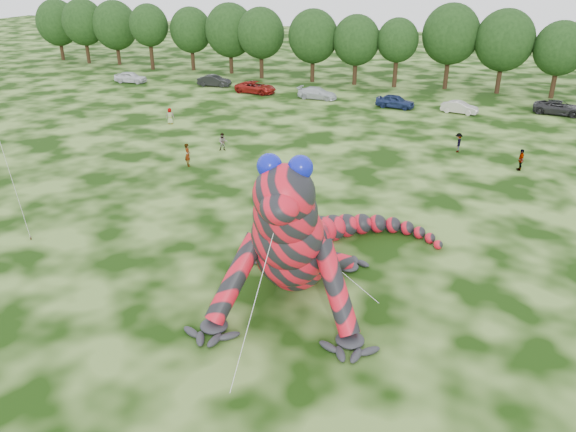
{
  "coord_description": "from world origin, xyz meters",
  "views": [
    {
      "loc": [
        14.42,
        -16.66,
        15.38
      ],
      "look_at": [
        5.6,
        6.42,
        4.0
      ],
      "focal_mm": 35.0,
      "sensor_mm": 36.0,
      "label": 1
    }
  ],
  "objects_px": {
    "spectator_5": "(294,198)",
    "spectator_2": "(458,143)",
    "tree_8": "(356,50)",
    "tree_12": "(558,60)",
    "car_4": "(395,101)",
    "car_6": "(559,108)",
    "tree_3": "(150,37)",
    "car_5": "(460,107)",
    "inflatable_gecko": "(299,207)",
    "spectator_4": "(170,116)",
    "tree_10": "(449,47)",
    "car_3": "(317,93)",
    "tree_5": "(230,39)",
    "spectator_0": "(188,155)",
    "car_0": "(130,77)",
    "spectator_3": "(521,160)",
    "tree_0": "(59,30)",
    "tree_11": "(503,52)",
    "tree_1": "(85,31)",
    "tree_2": "(116,33)",
    "car_2": "(256,87)",
    "tree_4": "(191,39)",
    "spectator_1": "(223,142)",
    "tree_7": "(313,46)",
    "tree_9": "(397,53)",
    "tree_6": "(261,43)"
  },
  "relations": [
    {
      "from": "tree_0",
      "to": "tree_4",
      "type": "distance_m",
      "value": 24.92
    },
    {
      "from": "tree_11",
      "to": "inflatable_gecko",
      "type": "bearing_deg",
      "value": -98.95
    },
    {
      "from": "tree_0",
      "to": "tree_8",
      "type": "xyz_separation_m",
      "value": [
        50.34,
        -2.25,
        -0.28
      ]
    },
    {
      "from": "tree_3",
      "to": "car_0",
      "type": "relative_size",
      "value": 2.17
    },
    {
      "from": "tree_8",
      "to": "car_6",
      "type": "distance_m",
      "value": 26.01
    },
    {
      "from": "tree_11",
      "to": "car_3",
      "type": "relative_size",
      "value": 2.12
    },
    {
      "from": "inflatable_gecko",
      "to": "spectator_4",
      "type": "bearing_deg",
      "value": 122.19
    },
    {
      "from": "car_3",
      "to": "spectator_0",
      "type": "relative_size",
      "value": 2.52
    },
    {
      "from": "inflatable_gecko",
      "to": "spectator_4",
      "type": "xyz_separation_m",
      "value": [
        -22.52,
        23.87,
        -3.27
      ]
    },
    {
      "from": "tree_8",
      "to": "tree_1",
      "type": "bearing_deg",
      "value": 178.62
    },
    {
      "from": "tree_0",
      "to": "spectator_1",
      "type": "relative_size",
      "value": 6.09
    },
    {
      "from": "spectator_3",
      "to": "tree_10",
      "type": "bearing_deg",
      "value": -173.9
    },
    {
      "from": "tree_8",
      "to": "spectator_5",
      "type": "height_order",
      "value": "tree_8"
    },
    {
      "from": "tree_5",
      "to": "car_5",
      "type": "distance_m",
      "value": 35.9
    },
    {
      "from": "tree_8",
      "to": "car_6",
      "type": "relative_size",
      "value": 1.7
    },
    {
      "from": "tree_8",
      "to": "tree_12",
      "type": "distance_m",
      "value": 24.24
    },
    {
      "from": "inflatable_gecko",
      "to": "car_6",
      "type": "relative_size",
      "value": 3.11
    },
    {
      "from": "car_4",
      "to": "spectator_0",
      "type": "distance_m",
      "value": 28.06
    },
    {
      "from": "tree_1",
      "to": "spectator_3",
      "type": "xyz_separation_m",
      "value": [
        64.96,
        -28.76,
        -4.03
      ]
    },
    {
      "from": "tree_6",
      "to": "spectator_2",
      "type": "distance_m",
      "value": 38.14
    },
    {
      "from": "tree_2",
      "to": "car_5",
      "type": "distance_m",
      "value": 54.99
    },
    {
      "from": "spectator_4",
      "to": "car_4",
      "type": "bearing_deg",
      "value": -164.98
    },
    {
      "from": "spectator_0",
      "to": "spectator_1",
      "type": "height_order",
      "value": "spectator_0"
    },
    {
      "from": "car_2",
      "to": "spectator_0",
      "type": "relative_size",
      "value": 2.75
    },
    {
      "from": "spectator_5",
      "to": "spectator_2",
      "type": "xyz_separation_m",
      "value": [
        9.03,
        16.59,
        0.01
      ]
    },
    {
      "from": "tree_9",
      "to": "spectator_4",
      "type": "relative_size",
      "value": 5.39
    },
    {
      "from": "tree_1",
      "to": "tree_6",
      "type": "distance_m",
      "value": 30.83
    },
    {
      "from": "tree_8",
      "to": "car_3",
      "type": "relative_size",
      "value": 1.89
    },
    {
      "from": "car_0",
      "to": "spectator_1",
      "type": "distance_m",
      "value": 33.39
    },
    {
      "from": "tree_0",
      "to": "spectator_3",
      "type": "distance_m",
      "value": 77.3
    },
    {
      "from": "spectator_5",
      "to": "car_6",
      "type": "bearing_deg",
      "value": -114.99
    },
    {
      "from": "spectator_3",
      "to": "spectator_1",
      "type": "bearing_deg",
      "value": -92.21
    },
    {
      "from": "tree_7",
      "to": "spectator_4",
      "type": "bearing_deg",
      "value": -104.59
    },
    {
      "from": "car_2",
      "to": "car_6",
      "type": "height_order",
      "value": "car_6"
    },
    {
      "from": "car_0",
      "to": "car_5",
      "type": "height_order",
      "value": "car_0"
    },
    {
      "from": "tree_3",
      "to": "car_5",
      "type": "bearing_deg",
      "value": -13.26
    },
    {
      "from": "car_3",
      "to": "tree_5",
      "type": "bearing_deg",
      "value": 57.25
    },
    {
      "from": "inflatable_gecko",
      "to": "tree_9",
      "type": "distance_m",
      "value": 50.15
    },
    {
      "from": "tree_10",
      "to": "car_6",
      "type": "distance_m",
      "value": 16.48
    },
    {
      "from": "car_4",
      "to": "car_6",
      "type": "height_order",
      "value": "car_4"
    },
    {
      "from": "tree_11",
      "to": "spectator_1",
      "type": "xyz_separation_m",
      "value": [
        -21.51,
        -32.81,
        -4.25
      ]
    },
    {
      "from": "tree_8",
      "to": "tree_12",
      "type": "relative_size",
      "value": 1.0
    },
    {
      "from": "car_6",
      "to": "spectator_1",
      "type": "distance_m",
      "value": 37.1
    },
    {
      "from": "spectator_4",
      "to": "car_5",
      "type": "bearing_deg",
      "value": -172.7
    },
    {
      "from": "tree_1",
      "to": "spectator_4",
      "type": "relative_size",
      "value": 6.09
    },
    {
      "from": "spectator_0",
      "to": "tree_9",
      "type": "bearing_deg",
      "value": -54.83
    },
    {
      "from": "inflatable_gecko",
      "to": "spectator_2",
      "type": "xyz_separation_m",
      "value": [
        5.73,
        24.9,
        -3.24
      ]
    },
    {
      "from": "spectator_5",
      "to": "tree_8",
      "type": "bearing_deg",
      "value": -77.83
    },
    {
      "from": "tree_4",
      "to": "spectator_0",
      "type": "height_order",
      "value": "tree_4"
    },
    {
      "from": "tree_2",
      "to": "tree_11",
      "type": "relative_size",
      "value": 0.96
    }
  ]
}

